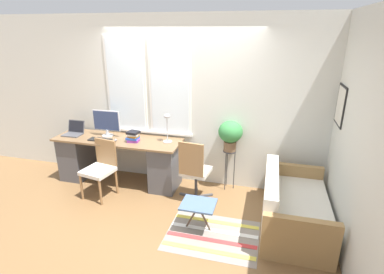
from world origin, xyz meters
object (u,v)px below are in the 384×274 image
at_px(potted_plant, 230,133).
at_px(book_stack, 133,136).
at_px(mouse, 115,140).
at_px(folding_stool, 198,206).
at_px(keyboard, 100,140).
at_px(office_chair_swivel, 194,170).
at_px(couch_loveseat, 292,209).
at_px(monitor, 107,123).
at_px(desk_lamp, 167,124).
at_px(laptop, 74,132).
at_px(desk_chair_wooden, 100,167).
at_px(plant_stand, 229,157).

bearing_deg(potted_plant, book_stack, -168.52).
xyz_separation_m(mouse, folding_stool, (1.57, -0.82, -0.45)).
bearing_deg(keyboard, potted_plant, 10.74).
bearing_deg(keyboard, office_chair_swivel, -4.64).
bearing_deg(couch_loveseat, monitor, 78.06).
bearing_deg(couch_loveseat, desk_lamp, 72.10).
bearing_deg(office_chair_swivel, laptop, -0.58).
relative_size(mouse, couch_loveseat, 0.05).
distance_m(keyboard, folding_stool, 2.04).
xyz_separation_m(desk_chair_wooden, potted_plant, (1.88, 0.71, 0.48)).
bearing_deg(desk_chair_wooden, couch_loveseat, 8.77).
relative_size(monitor, folding_stool, 1.09).
xyz_separation_m(laptop, potted_plant, (2.62, 0.25, 0.12)).
distance_m(keyboard, desk_chair_wooden, 0.48).
distance_m(laptop, potted_plant, 2.64).
height_order(keyboard, mouse, mouse).
bearing_deg(laptop, mouse, -7.82).
xyz_separation_m(mouse, potted_plant, (1.78, 0.36, 0.15)).
bearing_deg(desk_lamp, plant_stand, 10.46).
relative_size(monitor, potted_plant, 0.98).
relative_size(desk_chair_wooden, office_chair_swivel, 0.89).
xyz_separation_m(keyboard, couch_loveseat, (2.99, -0.41, -0.53)).
bearing_deg(monitor, folding_stool, -29.09).
distance_m(desk_chair_wooden, office_chair_swivel, 1.45).
distance_m(laptop, book_stack, 1.13).
xyz_separation_m(couch_loveseat, potted_plant, (-0.95, 0.80, 0.69)).
bearing_deg(laptop, potted_plant, 5.36).
bearing_deg(folding_stool, office_chair_swivel, 108.85).
height_order(desk_chair_wooden, office_chair_swivel, office_chair_swivel).
bearing_deg(desk_lamp, mouse, -167.36).
bearing_deg(keyboard, desk_lamp, 10.98).
height_order(monitor, mouse, monitor).
relative_size(keyboard, folding_stool, 0.86).
relative_size(desk_chair_wooden, folding_stool, 2.02).
xyz_separation_m(office_chair_swivel, potted_plant, (0.44, 0.52, 0.44)).
distance_m(mouse, desk_chair_wooden, 0.49).
relative_size(couch_loveseat, potted_plant, 3.06).
height_order(laptop, desk_lamp, desk_lamp).
bearing_deg(book_stack, desk_lamp, 13.32).
bearing_deg(couch_loveseat, laptop, 81.22).
height_order(monitor, desk_chair_wooden, monitor).
height_order(mouse, desk_lamp, desk_lamp).
bearing_deg(keyboard, plant_stand, 10.74).
bearing_deg(plant_stand, mouse, -168.54).
xyz_separation_m(desk_lamp, plant_stand, (0.97, 0.18, -0.52)).
distance_m(mouse, office_chair_swivel, 1.38).
bearing_deg(plant_stand, couch_loveseat, -40.08).
xyz_separation_m(monitor, desk_lamp, (1.06, -0.01, 0.06)).
relative_size(plant_stand, folding_stool, 1.53).
height_order(laptop, couch_loveseat, laptop).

